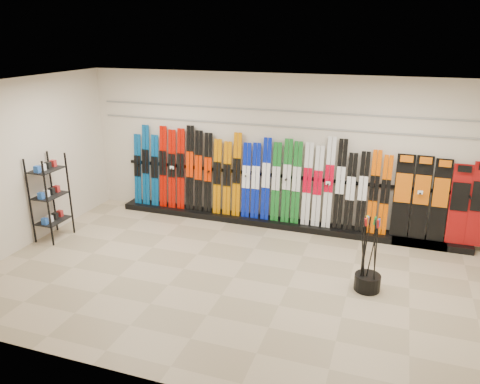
% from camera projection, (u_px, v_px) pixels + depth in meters
% --- Properties ---
extents(floor, '(8.00, 8.00, 0.00)m').
position_uv_depth(floor, '(234.00, 277.00, 7.50)').
color(floor, '#9B8A6B').
rests_on(floor, ground).
extents(back_wall, '(8.00, 0.00, 8.00)m').
position_uv_depth(back_wall, '(276.00, 151.00, 9.24)').
color(back_wall, beige).
rests_on(back_wall, floor).
extents(left_wall, '(0.00, 5.00, 5.00)m').
position_uv_depth(left_wall, '(20.00, 166.00, 8.23)').
color(left_wall, beige).
rests_on(left_wall, floor).
extents(ceiling, '(8.00, 8.00, 0.00)m').
position_uv_depth(ceiling, '(233.00, 87.00, 6.52)').
color(ceiling, silver).
rests_on(ceiling, back_wall).
extents(ski_rack_base, '(8.00, 0.40, 0.12)m').
position_uv_depth(ski_rack_base, '(282.00, 223.00, 9.45)').
color(ski_rack_base, black).
rests_on(ski_rack_base, floor).
extents(skis, '(5.37, 0.20, 1.79)m').
position_uv_depth(skis, '(250.00, 178.00, 9.41)').
color(skis, navy).
rests_on(skis, ski_rack_base).
extents(snowboards, '(1.60, 0.24, 1.53)m').
position_uv_depth(snowboards, '(440.00, 200.00, 8.38)').
color(snowboards, black).
rests_on(snowboards, ski_rack_base).
extents(accessory_rack, '(0.40, 0.60, 1.61)m').
position_uv_depth(accessory_rack, '(50.00, 198.00, 8.69)').
color(accessory_rack, black).
rests_on(accessory_rack, floor).
extents(pole_bin, '(0.39, 0.39, 0.25)m').
position_uv_depth(pole_bin, '(367.00, 282.00, 7.11)').
color(pole_bin, black).
rests_on(pole_bin, floor).
extents(ski_poles, '(0.29, 0.26, 1.18)m').
position_uv_depth(ski_poles, '(368.00, 254.00, 6.93)').
color(ski_poles, black).
rests_on(ski_poles, pole_bin).
extents(slatwall_rail_0, '(7.60, 0.02, 0.03)m').
position_uv_depth(slatwall_rail_0, '(276.00, 126.00, 9.06)').
color(slatwall_rail_0, gray).
rests_on(slatwall_rail_0, back_wall).
extents(slatwall_rail_1, '(7.60, 0.02, 0.03)m').
position_uv_depth(slatwall_rail_1, '(277.00, 110.00, 8.97)').
color(slatwall_rail_1, gray).
rests_on(slatwall_rail_1, back_wall).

